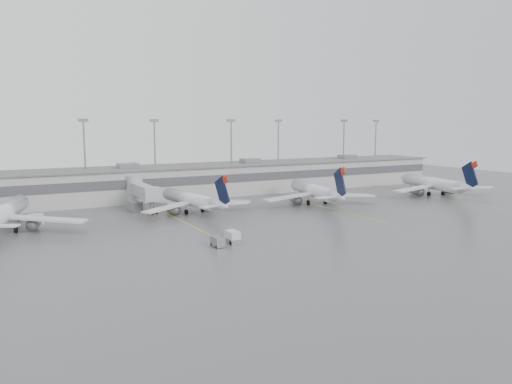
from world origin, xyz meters
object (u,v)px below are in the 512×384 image
jet_mid_left (193,200)px  jet_far_right (435,183)px  baggage_tug (233,238)px  jet_far_left (2,214)px  jet_mid_right (316,191)px

jet_mid_left → jet_far_right: (67.40, -6.10, 0.33)m
jet_far_right → baggage_tug: 75.21m
jet_far_left → jet_mid_right: size_ratio=1.04×
jet_far_left → baggage_tug: size_ratio=10.16×
jet_mid_right → baggage_tug: bearing=-131.2°
jet_mid_left → jet_mid_right: size_ratio=0.92×
jet_far_right → jet_far_left: bearing=-170.8°
jet_far_left → jet_mid_right: (67.79, -0.79, -0.16)m
jet_mid_right → baggage_tug: size_ratio=9.81×
jet_far_left → jet_far_right: jet_far_left is taller
jet_mid_left → baggage_tug: bearing=-106.3°
jet_far_left → jet_far_right: size_ratio=1.02×
jet_far_left → baggage_tug: jet_far_left is taller
jet_mid_left → baggage_tug: jet_mid_left is taller
jet_far_left → jet_mid_left: bearing=19.1°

